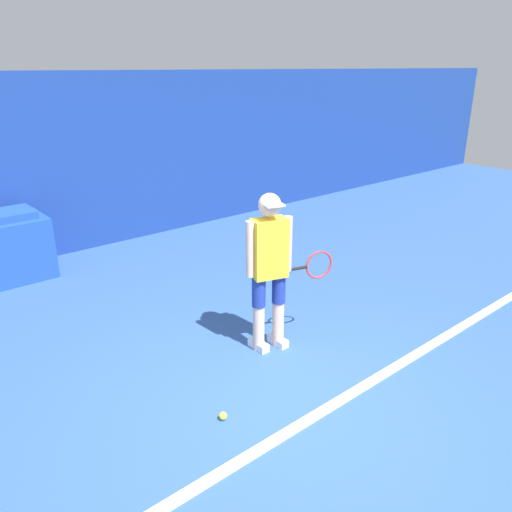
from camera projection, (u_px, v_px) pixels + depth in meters
The scene contains 6 objects.
ground_plane at pixel (291, 408), 4.29m from camera, with size 24.00×24.00×0.00m, color #2D5193.
back_wall at pixel (59, 167), 7.42m from camera, with size 24.00×0.10×2.70m.
court_baseline at pixel (308, 420), 4.14m from camera, with size 21.60×0.10×0.01m.
tennis_player at pixel (270, 266), 4.91m from camera, with size 0.92×0.38×1.65m.
tennis_ball at pixel (223, 416), 4.15m from camera, with size 0.07×0.07×0.07m.
covered_chair at pixel (17, 245), 6.85m from camera, with size 0.79×0.81×0.94m.
Camera 1 is at (-2.51, -2.52, 2.76)m, focal length 35.00 mm.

